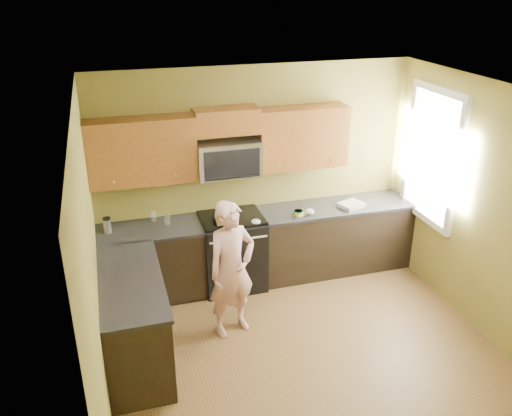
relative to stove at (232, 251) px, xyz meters
name	(u,v)px	position (x,y,z in m)	size (l,w,h in m)	color
floor	(310,361)	(0.40, -1.68, -0.47)	(4.00, 4.00, 0.00)	brown
ceiling	(324,100)	(0.40, -1.68, 2.23)	(4.00, 4.00, 0.00)	white
wall_back	(255,174)	(0.40, 0.32, 0.88)	(4.00, 4.00, 0.00)	olive
wall_front	(444,394)	(0.40, -3.67, 0.88)	(4.00, 4.00, 0.00)	olive
wall_left	(93,277)	(-1.60, -1.68, 0.88)	(4.00, 4.00, 0.00)	olive
wall_right	(497,219)	(2.40, -1.68, 0.88)	(4.00, 4.00, 0.00)	olive
cabinet_back_run	(262,248)	(0.40, 0.02, -0.03)	(4.00, 0.60, 0.88)	black
cabinet_left_run	(134,320)	(-1.30, -1.08, -0.03)	(0.60, 1.60, 0.88)	black
countertop_back	(263,216)	(0.40, 0.01, 0.43)	(4.00, 0.62, 0.04)	black
countertop_left	(131,281)	(-1.29, -1.08, 0.43)	(0.62, 1.60, 0.04)	black
stove	(232,251)	(0.00, 0.00, 0.00)	(0.76, 0.65, 0.95)	black
microwave	(228,175)	(0.00, 0.12, 0.97)	(0.76, 0.40, 0.42)	silver
upper_cab_left	(144,182)	(-0.99, 0.16, 0.97)	(1.22, 0.33, 0.75)	brown
upper_cab_right	(301,166)	(0.94, 0.16, 0.97)	(1.12, 0.33, 0.75)	brown
upper_cab_over_mw	(226,121)	(0.00, 0.16, 1.62)	(0.76, 0.33, 0.30)	brown
window	(432,156)	(2.38, -0.48, 1.17)	(0.06, 1.06, 1.66)	white
woman	(232,269)	(-0.23, -0.93, 0.30)	(0.57, 0.37, 1.55)	#D06A68
frying_pan	(223,220)	(-0.12, -0.06, 0.47)	(0.25, 0.44, 0.06)	black
butter_tub	(299,216)	(0.82, -0.14, 0.45)	(0.12, 0.12, 0.09)	yellow
toast_slice	(302,214)	(0.87, -0.12, 0.45)	(0.11, 0.11, 0.01)	#B27F47
napkin_a	(256,222)	(0.24, -0.23, 0.48)	(0.11, 0.12, 0.06)	silver
napkin_b	(310,212)	(0.96, -0.14, 0.48)	(0.12, 0.13, 0.07)	silver
dish_towel	(351,205)	(1.56, -0.07, 0.47)	(0.30, 0.24, 0.05)	silver
travel_mug	(108,232)	(-1.46, 0.05, 0.45)	(0.09, 0.09, 0.19)	silver
glass_a	(167,219)	(-0.77, 0.09, 0.51)	(0.07, 0.07, 0.12)	silver
glass_b	(154,216)	(-0.91, 0.22, 0.51)	(0.07, 0.07, 0.12)	silver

